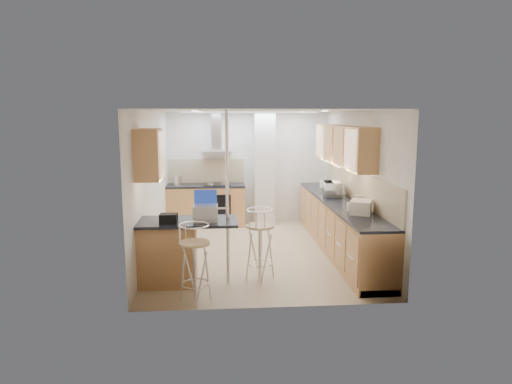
{
  "coord_description": "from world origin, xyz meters",
  "views": [
    {
      "loc": [
        -0.63,
        -7.87,
        2.42
      ],
      "look_at": [
        0.01,
        0.2,
        1.06
      ],
      "focal_mm": 32.0,
      "sensor_mm": 36.0,
      "label": 1
    }
  ],
  "objects": [
    {
      "name": "laptop",
      "position": [
        -0.84,
        -1.53,
        1.06
      ],
      "size": [
        0.34,
        0.26,
        0.23
      ],
      "primitive_type": "cube",
      "rotation": [
        0.0,
        0.0,
        -0.02
      ],
      "color": "#96979D",
      "rests_on": "peninsula"
    },
    {
      "name": "bread_bin",
      "position": [
        1.54,
        -1.1,
        1.02
      ],
      "size": [
        0.44,
        0.48,
        0.21
      ],
      "primitive_type": "cube",
      "rotation": [
        0.0,
        0.0,
        -0.42
      ],
      "color": "white",
      "rests_on": "right_counter"
    },
    {
      "name": "jar_b",
      "position": [
        1.51,
        1.47,
        1.0
      ],
      "size": [
        0.13,
        0.13,
        0.15
      ],
      "primitive_type": "cylinder",
      "rotation": [
        0.0,
        0.0,
        -0.23
      ],
      "color": "white",
      "rests_on": "right_counter"
    },
    {
      "name": "back_counter",
      "position": [
        -0.95,
        2.1,
        0.46
      ],
      "size": [
        1.7,
        0.63,
        0.92
      ],
      "color": "#B77249",
      "rests_on": "ground"
    },
    {
      "name": "bar_stool_near",
      "position": [
        -0.97,
        -2.1,
        0.52
      ],
      "size": [
        0.53,
        0.53,
        1.05
      ],
      "primitive_type": null,
      "rotation": [
        0.0,
        0.0,
        -0.27
      ],
      "color": "tan",
      "rests_on": "ground"
    },
    {
      "name": "bag",
      "position": [
        -1.35,
        -1.6,
        1.01
      ],
      "size": [
        0.25,
        0.18,
        0.13
      ],
      "primitive_type": "cube",
      "rotation": [
        0.0,
        0.0,
        -0.03
      ],
      "color": "black",
      "rests_on": "peninsula"
    },
    {
      "name": "right_counter",
      "position": [
        1.5,
        0.0,
        0.46
      ],
      "size": [
        0.63,
        4.4,
        0.92
      ],
      "color": "#B77249",
      "rests_on": "ground"
    },
    {
      "name": "room_shell",
      "position": [
        0.32,
        0.38,
        1.54
      ],
      "size": [
        3.64,
        4.84,
        2.51
      ],
      "color": "white",
      "rests_on": "ground"
    },
    {
      "name": "jar_d",
      "position": [
        1.42,
        -0.91,
        0.98
      ],
      "size": [
        0.11,
        0.11,
        0.13
      ],
      "primitive_type": "cylinder",
      "rotation": [
        0.0,
        0.0,
        -0.13
      ],
      "color": "white",
      "rests_on": "right_counter"
    },
    {
      "name": "kettle",
      "position": [
        -1.55,
        2.03,
        1.03
      ],
      "size": [
        0.16,
        0.16,
        0.22
      ],
      "primitive_type": "cylinder",
      "color": "silver",
      "rests_on": "back_counter"
    },
    {
      "name": "ground",
      "position": [
        0.0,
        0.0,
        0.0
      ],
      "size": [
        4.8,
        4.8,
        0.0
      ],
      "primitive_type": "plane",
      "color": "tan",
      "rests_on": "ground"
    },
    {
      "name": "microwave",
      "position": [
        1.49,
        0.46,
        1.06
      ],
      "size": [
        0.4,
        0.53,
        0.27
      ],
      "primitive_type": "imported",
      "rotation": [
        0.0,
        0.0,
        1.44
      ],
      "color": "white",
      "rests_on": "right_counter"
    },
    {
      "name": "jar_c",
      "position": [
        1.67,
        -0.55,
        1.01
      ],
      "size": [
        0.14,
        0.14,
        0.19
      ],
      "primitive_type": "cylinder",
      "rotation": [
        0.0,
        0.0,
        0.01
      ],
      "color": "#ADAA8A",
      "rests_on": "right_counter"
    },
    {
      "name": "bar_stool_end",
      "position": [
        -0.05,
        -1.34,
        0.54
      ],
      "size": [
        0.57,
        0.57,
        1.07
      ],
      "primitive_type": null,
      "rotation": [
        0.0,
        0.0,
        1.2
      ],
      "color": "tan",
      "rests_on": "ground"
    },
    {
      "name": "peninsula",
      "position": [
        -1.12,
        -1.45,
        0.48
      ],
      "size": [
        1.47,
        0.72,
        0.94
      ],
      "color": "#B77249",
      "rests_on": "ground"
    },
    {
      "name": "jar_a",
      "position": [
        1.61,
        0.49,
        1.0
      ],
      "size": [
        0.15,
        0.15,
        0.16
      ],
      "primitive_type": "cylinder",
      "rotation": [
        0.0,
        0.0,
        -0.32
      ],
      "color": "white",
      "rests_on": "right_counter"
    }
  ]
}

